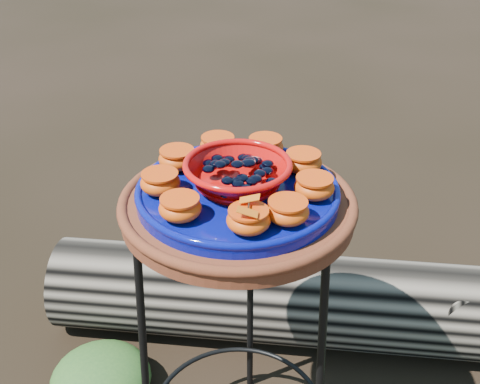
# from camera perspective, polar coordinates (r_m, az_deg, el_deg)

# --- Properties ---
(plant_stand) EXTENTS (0.44, 0.44, 0.70)m
(plant_stand) POSITION_cam_1_polar(r_m,az_deg,el_deg) (1.36, -0.19, -14.72)
(plant_stand) COLOR black
(plant_stand) RESTS_ON ground
(terracotta_saucer) EXTENTS (0.44, 0.44, 0.04)m
(terracotta_saucer) POSITION_cam_1_polar(r_m,az_deg,el_deg) (1.13, -0.22, -1.47)
(terracotta_saucer) COLOR #4F2A14
(terracotta_saucer) RESTS_ON plant_stand
(cobalt_plate) EXTENTS (0.37, 0.37, 0.02)m
(cobalt_plate) POSITION_cam_1_polar(r_m,az_deg,el_deg) (1.11, -0.23, -0.15)
(cobalt_plate) COLOR #00055C
(cobalt_plate) RESTS_ON terracotta_saucer
(red_bowl) EXTENTS (0.19, 0.19, 0.05)m
(red_bowl) POSITION_cam_1_polar(r_m,az_deg,el_deg) (1.09, -0.23, 1.57)
(red_bowl) COLOR #BF0B09
(red_bowl) RESTS_ON cobalt_plate
(glass_gems) EXTENTS (0.15, 0.15, 0.02)m
(glass_gems) POSITION_cam_1_polar(r_m,az_deg,el_deg) (1.07, -0.24, 3.36)
(glass_gems) COLOR black
(glass_gems) RESTS_ON red_bowl
(orange_half_0) EXTENTS (0.07, 0.07, 0.04)m
(orange_half_0) POSITION_cam_1_polar(r_m,az_deg,el_deg) (0.98, 0.80, -2.70)
(orange_half_0) COLOR #D84813
(orange_half_0) RESTS_ON cobalt_plate
(orange_half_1) EXTENTS (0.07, 0.07, 0.04)m
(orange_half_1) POSITION_cam_1_polar(r_m,az_deg,el_deg) (1.00, 4.54, -1.85)
(orange_half_1) COLOR #D84813
(orange_half_1) RESTS_ON cobalt_plate
(orange_half_2) EXTENTS (0.07, 0.07, 0.04)m
(orange_half_2) POSITION_cam_1_polar(r_m,az_deg,el_deg) (1.07, 7.05, 0.45)
(orange_half_2) COLOR #D84813
(orange_half_2) RESTS_ON cobalt_plate
(orange_half_3) EXTENTS (0.07, 0.07, 0.04)m
(orange_half_3) POSITION_cam_1_polar(r_m,az_deg,el_deg) (1.16, 6.00, 2.82)
(orange_half_3) COLOR #D84813
(orange_half_3) RESTS_ON cobalt_plate
(orange_half_4) EXTENTS (0.07, 0.07, 0.04)m
(orange_half_4) POSITION_cam_1_polar(r_m,az_deg,el_deg) (1.21, 2.42, 4.29)
(orange_half_4) COLOR #D84813
(orange_half_4) RESTS_ON cobalt_plate
(orange_half_5) EXTENTS (0.07, 0.07, 0.04)m
(orange_half_5) POSITION_cam_1_polar(r_m,az_deg,el_deg) (1.21, -2.11, 4.41)
(orange_half_5) COLOR #D84813
(orange_half_5) RESTS_ON cobalt_plate
(orange_half_6) EXTENTS (0.07, 0.07, 0.04)m
(orange_half_6) POSITION_cam_1_polar(r_m,az_deg,el_deg) (1.17, -5.97, 3.14)
(orange_half_6) COLOR #D84813
(orange_half_6) RESTS_ON cobalt_plate
(orange_half_7) EXTENTS (0.07, 0.07, 0.04)m
(orange_half_7) POSITION_cam_1_polar(r_m,az_deg,el_deg) (1.09, -7.56, 0.87)
(orange_half_7) COLOR #D84813
(orange_half_7) RESTS_ON cobalt_plate
(orange_half_8) EXTENTS (0.07, 0.07, 0.04)m
(orange_half_8) POSITION_cam_1_polar(r_m,az_deg,el_deg) (1.01, -5.70, -1.53)
(orange_half_8) COLOR #D84813
(orange_half_8) RESTS_ON cobalt_plate
(butterfly) EXTENTS (0.07, 0.05, 0.01)m
(butterfly) POSITION_cam_1_polar(r_m,az_deg,el_deg) (0.96, 0.81, -1.39)
(butterfly) COLOR #D45A0D
(butterfly) RESTS_ON orange_half_0
(driftwood_log) EXTENTS (1.46, 0.42, 0.27)m
(driftwood_log) POSITION_cam_1_polar(r_m,az_deg,el_deg) (1.81, 5.56, -10.10)
(driftwood_log) COLOR black
(driftwood_log) RESTS_ON ground
(foliage_left) EXTENTS (0.27, 0.27, 0.13)m
(foliage_left) POSITION_cam_1_polar(r_m,az_deg,el_deg) (1.72, -13.06, -16.81)
(foliage_left) COLOR #244B1C
(foliage_left) RESTS_ON ground
(foliage_back) EXTENTS (0.28, 0.28, 0.14)m
(foliage_back) POSITION_cam_1_polar(r_m,az_deg,el_deg) (2.00, -1.54, -7.97)
(foliage_back) COLOR #244B1C
(foliage_back) RESTS_ON ground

